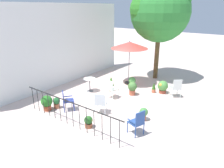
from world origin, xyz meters
TOP-DOWN VIEW (x-y plane):
  - ground_plane at (0.00, 0.00)m, footprint 60.00×60.00m
  - villa_facade at (0.00, 3.83)m, footprint 9.80×0.30m
  - terrace_railing at (-3.07, 0.00)m, footprint 0.03×4.94m
  - shade_tree at (4.14, -0.11)m, footprint 3.59×3.42m
  - patio_umbrella_0 at (2.19, 0.67)m, footprint 2.07×2.07m
  - cafe_table_0 at (-0.08, 1.68)m, footprint 0.64×0.64m
  - patio_chair_0 at (-0.11, 0.23)m, footprint 0.52×0.50m
  - patio_chair_1 at (1.89, -2.29)m, footprint 0.64×0.65m
  - patio_chair_2 at (-2.10, -2.39)m, footprint 0.56×0.58m
  - patio_chair_3 at (-1.65, -0.35)m, footprint 0.64×0.64m
  - patio_chair_4 at (-2.29, 1.03)m, footprint 0.63×0.62m
  - potted_plant_0 at (0.87, -0.39)m, footprint 0.46×0.46m
  - potted_plant_1 at (1.79, -1.15)m, footprint 0.20×0.20m
  - potted_plant_2 at (-2.41, 1.56)m, footprint 0.31×0.31m
  - potted_plant_3 at (0.67, 0.82)m, footprint 0.32×0.32m
  - potted_plant_4 at (2.01, -1.55)m, footprint 0.56×0.54m
  - potted_plant_5 at (1.86, 0.23)m, footprint 0.40×0.40m
  - potted_plant_6 at (-2.77, -0.68)m, footprint 0.31×0.31m
  - potted_plant_7 at (-1.06, -2.08)m, footprint 0.35×0.35m
  - potted_plant_8 at (-2.81, 1.72)m, footprint 0.50×0.50m

SIDE VIEW (x-z plane):
  - ground_plane at x=0.00m, z-range 0.00..0.00m
  - potted_plant_6 at x=-2.77m, z-range 0.01..0.48m
  - potted_plant_2 at x=-2.41m, z-range 0.02..0.52m
  - potted_plant_1 at x=1.79m, z-range 0.00..0.56m
  - potted_plant_7 at x=-1.06m, z-range 0.05..0.58m
  - potted_plant_5 at x=1.86m, z-range 0.03..0.61m
  - potted_plant_4 at x=2.01m, z-range 0.03..0.70m
  - potted_plant_8 at x=-2.81m, z-range 0.04..0.72m
  - potted_plant_0 at x=0.87m, z-range 0.04..0.73m
  - potted_plant_3 at x=0.67m, z-range 0.02..0.82m
  - cafe_table_0 at x=-0.08m, z-range 0.14..0.86m
  - patio_chair_4 at x=-2.29m, z-range 0.07..0.95m
  - patio_chair_3 at x=-1.65m, z-range 0.06..1.00m
  - patio_chair_2 at x=-2.10m, z-range 0.06..1.01m
  - patio_chair_1 at x=1.89m, z-range 0.06..1.02m
  - patio_chair_0 at x=-0.11m, z-range 0.07..1.02m
  - terrace_railing at x=-3.07m, z-range 0.17..1.19m
  - villa_facade at x=0.00m, z-range 0.00..4.47m
  - patio_umbrella_0 at x=2.19m, z-range 0.99..3.50m
  - shade_tree at x=4.14m, z-range 1.15..6.83m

